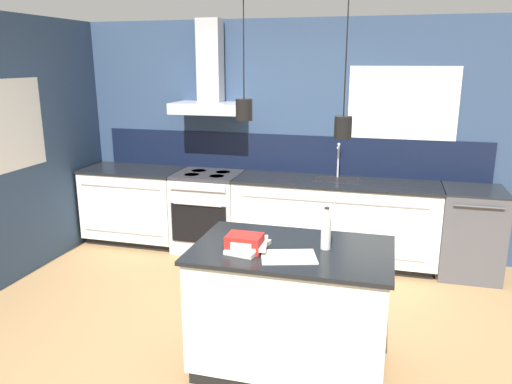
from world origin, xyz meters
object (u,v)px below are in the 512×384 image
bottle_on_island (326,232)px  book_stack (249,245)px  oven_range (208,211)px  dishwasher (470,232)px  red_supply_box (245,243)px

bottle_on_island → book_stack: (-0.50, -0.14, -0.10)m
oven_range → bottle_on_island: (1.61, -2.01, 0.58)m
oven_range → dishwasher: (2.84, 0.00, -0.00)m
bottle_on_island → red_supply_box: bearing=-161.0°
dishwasher → red_supply_box: bearing=-128.6°
oven_range → book_stack: 2.47m
bottle_on_island → book_stack: size_ratio=0.81×
bottle_on_island → red_supply_box: (-0.52, -0.18, -0.07)m
oven_range → dishwasher: bearing=0.1°
oven_range → book_stack: bearing=-62.8°
dishwasher → red_supply_box: 2.86m
oven_range → bottle_on_island: bearing=-51.4°
oven_range → dishwasher: 2.84m
oven_range → red_supply_box: 2.50m
book_stack → oven_range: bearing=117.2°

